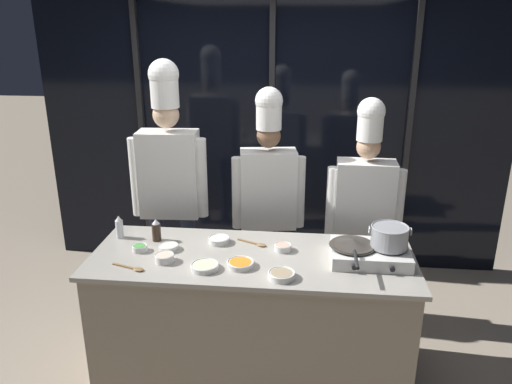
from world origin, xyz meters
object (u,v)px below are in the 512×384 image
object	(u,v)px
serving_spoon_solid	(134,268)
prep_bowl_chicken	(164,258)
stock_pot	(389,236)
chef_sous	(268,189)
frying_pan	(353,243)
prep_bowl_rice	(219,240)
chef_head	(169,173)
serving_spoon_slotted	(257,244)
squeeze_bottle_clear	(119,227)
prep_bowl_carrots	(240,263)
prep_bowl_scallions	(140,248)
prep_bowl_onion	(168,247)
portable_stove	(370,253)
prep_bowl_shrimp	(283,247)
chef_line	(364,201)
prep_bowl_noodles	(205,266)
squeeze_bottle_soy	(156,230)
prep_bowl_mushrooms	(282,275)

from	to	relation	value
serving_spoon_solid	prep_bowl_chicken	bearing A→B (deg)	36.71
stock_pot	chef_sous	xyz separation A→B (m)	(-0.82, 0.76, 0.02)
prep_bowl_chicken	stock_pot	bearing A→B (deg)	6.50
frying_pan	prep_bowl_rice	xyz separation A→B (m)	(-0.88, 0.16, -0.09)
chef_head	frying_pan	bearing A→B (deg)	148.58
stock_pot	serving_spoon_slotted	size ratio (longest dim) A/B	1.21
frying_pan	prep_bowl_chicken	world-z (taller)	frying_pan
serving_spoon_solid	chef_sous	xyz separation A→B (m)	(0.74, 1.04, 0.18)
squeeze_bottle_clear	prep_bowl_carrots	size ratio (longest dim) A/B	0.97
prep_bowl_scallions	serving_spoon_solid	distance (m)	0.25
serving_spoon_slotted	chef_sous	world-z (taller)	chef_sous
stock_pot	prep_bowl_onion	distance (m)	1.43
portable_stove	prep_bowl_chicken	world-z (taller)	portable_stove
prep_bowl_shrimp	prep_bowl_carrots	bearing A→B (deg)	-134.89
chef_line	portable_stove	bearing A→B (deg)	89.27
frying_pan	prep_bowl_noodles	world-z (taller)	frying_pan
prep_bowl_shrimp	stock_pot	bearing A→B (deg)	-6.52
squeeze_bottle_soy	prep_bowl_chicken	distance (m)	0.34
prep_bowl_mushrooms	prep_bowl_shrimp	size ratio (longest dim) A/B	1.44
prep_bowl_carrots	squeeze_bottle_clear	bearing A→B (deg)	159.22
stock_pot	prep_bowl_rice	size ratio (longest dim) A/B	1.83
chef_head	serving_spoon_slotted	bearing A→B (deg)	138.82
prep_bowl_shrimp	serving_spoon_slotted	bearing A→B (deg)	158.47
prep_bowl_onion	chef_sous	distance (m)	0.98
stock_pot	prep_bowl_mushrooms	bearing A→B (deg)	-155.83
serving_spoon_slotted	serving_spoon_solid	distance (m)	0.83
stock_pot	prep_bowl_carrots	size ratio (longest dim) A/B	1.53
portable_stove	prep_bowl_onion	xyz separation A→B (m)	(-1.31, 0.01, -0.03)
prep_bowl_noodles	chef_head	world-z (taller)	chef_head
portable_stove	squeeze_bottle_clear	world-z (taller)	squeeze_bottle_clear
prep_bowl_rice	prep_bowl_shrimp	xyz separation A→B (m)	(0.44, -0.08, 0.00)
squeeze_bottle_clear	serving_spoon_solid	xyz separation A→B (m)	(0.25, -0.44, -0.07)
frying_pan	serving_spoon_solid	distance (m)	1.36
prep_bowl_rice	chef_head	bearing A→B (deg)	129.94
chef_sous	prep_bowl_rice	bearing A→B (deg)	56.61
squeeze_bottle_soy	chef_line	world-z (taller)	chef_line
prep_bowl_scallions	chef_sous	world-z (taller)	chef_sous
prep_bowl_mushrooms	chef_head	world-z (taller)	chef_head
squeeze_bottle_clear	chef_line	bearing A→B (deg)	16.75
prep_bowl_mushrooms	serving_spoon_solid	size ratio (longest dim) A/B	0.71
portable_stove	prep_bowl_shrimp	xyz separation A→B (m)	(-0.55, 0.08, -0.02)
serving_spoon_solid	portable_stove	bearing A→B (deg)	10.86
portable_stove	frying_pan	distance (m)	0.13
prep_bowl_onion	prep_bowl_shrimp	size ratio (longest dim) A/B	1.16
prep_bowl_mushrooms	squeeze_bottle_clear	bearing A→B (deg)	158.31
squeeze_bottle_soy	prep_bowl_scallions	xyz separation A→B (m)	(-0.06, -0.17, -0.05)
stock_pot	prep_bowl_scallions	size ratio (longest dim) A/B	2.66
portable_stove	prep_bowl_rice	world-z (taller)	portable_stove
prep_bowl_shrimp	chef_line	world-z (taller)	chef_line
prep_bowl_chicken	prep_bowl_onion	world-z (taller)	prep_bowl_chicken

